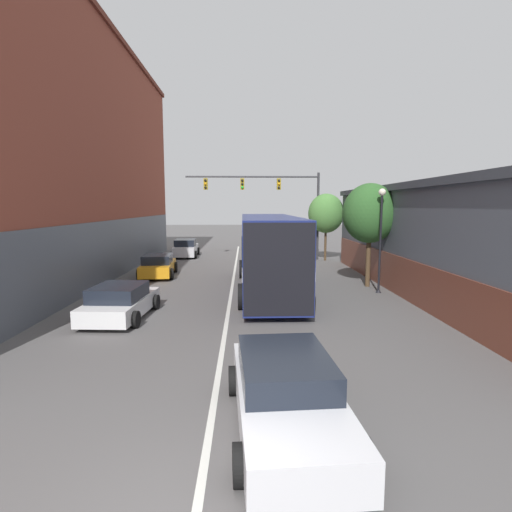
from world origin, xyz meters
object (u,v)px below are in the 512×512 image
at_px(parked_car_left_near, 186,248).
at_px(traffic_signal_gantry, 273,194).
at_px(parked_car_left_far, 158,266).
at_px(street_tree_near, 370,214).
at_px(hatchback_foreground, 286,394).
at_px(parked_car_left_mid, 120,302).
at_px(street_lamp, 381,231).
at_px(bus, 269,249).
at_px(street_tree_far, 326,213).

height_order(parked_car_left_near, traffic_signal_gantry, traffic_signal_gantry).
relative_size(parked_car_left_far, street_tree_near, 0.80).
relative_size(parked_car_left_near, parked_car_left_far, 0.99).
relative_size(hatchback_foreground, parked_car_left_mid, 1.16).
bearing_deg(parked_car_left_near, street_tree_near, -140.07).
bearing_deg(parked_car_left_near, traffic_signal_gantry, -109.40).
bearing_deg(hatchback_foreground, street_lamp, -29.46).
height_order(bus, street_lamp, street_lamp).
xyz_separation_m(parked_car_left_mid, traffic_signal_gantry, (6.45, 15.17, 4.21)).
height_order(traffic_signal_gantry, street_tree_near, traffic_signal_gantry).
distance_m(parked_car_left_far, street_tree_far, 12.80).
xyz_separation_m(bus, street_tree_near, (4.96, 0.89, 1.64)).
bearing_deg(bus, street_tree_near, -80.18).
relative_size(parked_car_left_near, street_lamp, 0.85).
bearing_deg(street_lamp, bus, 173.76).
distance_m(street_tree_near, street_tree_far, 9.49).
bearing_deg(parked_car_left_far, parked_car_left_mid, 178.65).
bearing_deg(parked_car_left_mid, street_tree_near, -59.58).
distance_m(bus, parked_car_left_near, 14.13).
bearing_deg(street_tree_far, hatchback_foreground, -103.12).
bearing_deg(street_tree_near, street_lamp, -87.00).
relative_size(hatchback_foreground, street_tree_near, 0.90).
bearing_deg(street_tree_far, street_tree_near, -88.78).
bearing_deg(hatchback_foreground, street_tree_near, -26.51).
relative_size(street_tree_near, street_tree_far, 1.04).
height_order(bus, street_tree_far, street_tree_far).
bearing_deg(street_lamp, parked_car_left_mid, -159.79).
bearing_deg(street_tree_near, street_tree_far, 91.22).
bearing_deg(bus, parked_car_left_near, 23.76).
bearing_deg(traffic_signal_gantry, parked_car_left_mid, -113.04).
distance_m(parked_car_left_near, street_tree_near, 16.31).
bearing_deg(hatchback_foreground, parked_car_left_far, 16.40).
bearing_deg(street_lamp, street_tree_far, 91.45).
distance_m(parked_car_left_mid, parked_car_left_far, 8.52).
height_order(hatchback_foreground, parked_car_left_near, parked_car_left_near).
xyz_separation_m(parked_car_left_far, street_lamp, (11.06, -4.62, 2.22)).
height_order(parked_car_left_mid, traffic_signal_gantry, traffic_signal_gantry).
height_order(parked_car_left_near, street_lamp, street_lamp).
distance_m(bus, parked_car_left_mid, 7.21).
relative_size(parked_car_left_near, traffic_signal_gantry, 0.41).
xyz_separation_m(traffic_signal_gantry, street_tree_far, (3.82, -0.37, -1.36)).
xyz_separation_m(parked_car_left_far, street_tree_near, (10.98, -3.18, 2.99)).
bearing_deg(street_lamp, hatchback_foreground, -116.01).
bearing_deg(street_lamp, street_tree_near, 93.00).
relative_size(traffic_signal_gantry, street_lamp, 2.04).
distance_m(hatchback_foreground, parked_car_left_near, 25.04).
distance_m(hatchback_foreground, street_lamp, 12.51).
bearing_deg(street_tree_near, parked_car_left_far, 163.84).
height_order(street_tree_near, street_tree_far, street_tree_near).
bearing_deg(parked_car_left_near, bus, -157.82).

